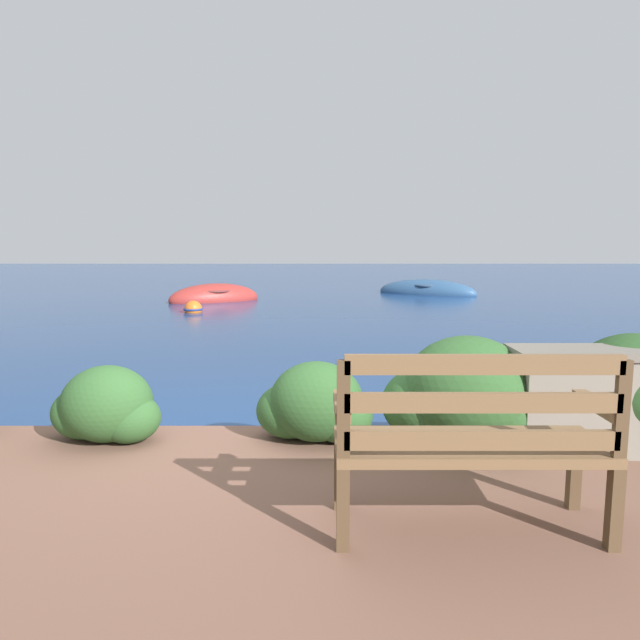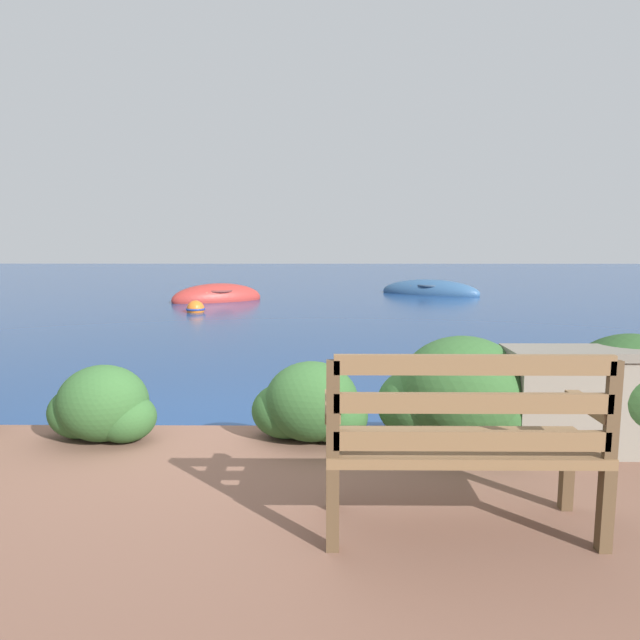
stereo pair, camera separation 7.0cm
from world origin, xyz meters
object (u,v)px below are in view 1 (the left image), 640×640
at_px(park_bench, 473,438).
at_px(mooring_buoy, 194,309).
at_px(rowboat_mid, 427,292).
at_px(rowboat_nearest, 215,299).

xyz_separation_m(park_bench, mooring_buoy, (-3.73, 10.71, -0.63)).
distance_m(park_bench, rowboat_mid, 15.70).
xyz_separation_m(rowboat_nearest, mooring_buoy, (-0.03, -2.56, -0.00)).
xyz_separation_m(rowboat_nearest, rowboat_mid, (6.37, 2.19, -0.01)).
height_order(park_bench, mooring_buoy, park_bench).
distance_m(park_bench, rowboat_nearest, 13.79).
bearing_deg(rowboat_nearest, mooring_buoy, 58.78).
bearing_deg(rowboat_nearest, rowboat_mid, 168.48).
xyz_separation_m(park_bench, rowboat_mid, (2.67, 15.46, -0.63)).
height_order(rowboat_mid, mooring_buoy, rowboat_mid).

